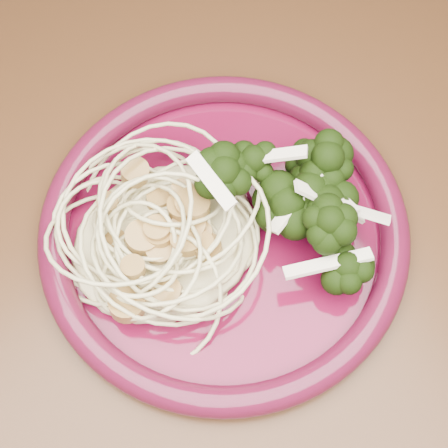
% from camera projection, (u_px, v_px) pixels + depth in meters
% --- Properties ---
extents(dining_table, '(1.20, 0.80, 0.75)m').
position_uv_depth(dining_table, '(276.00, 199.00, 0.65)').
color(dining_table, '#472814').
rests_on(dining_table, ground).
extents(dinner_plate, '(0.39, 0.39, 0.03)m').
position_uv_depth(dinner_plate, '(224.00, 229.00, 0.51)').
color(dinner_plate, '#530822').
rests_on(dinner_plate, dining_table).
extents(spaghetti_pile, '(0.19, 0.18, 0.04)m').
position_uv_depth(spaghetti_pile, '(164.00, 234.00, 0.50)').
color(spaghetti_pile, beige).
rests_on(spaghetti_pile, dinner_plate).
extents(scallop_cluster, '(0.17, 0.17, 0.04)m').
position_uv_depth(scallop_cluster, '(160.00, 212.00, 0.46)').
color(scallop_cluster, '#A8803D').
rests_on(scallop_cluster, spaghetti_pile).
extents(broccoli_pile, '(0.15, 0.19, 0.06)m').
position_uv_depth(broccoli_pile, '(297.00, 200.00, 0.50)').
color(broccoli_pile, black).
rests_on(broccoli_pile, dinner_plate).
extents(onion_garnish, '(0.10, 0.12, 0.06)m').
position_uv_depth(onion_garnish, '(302.00, 179.00, 0.47)').
color(onion_garnish, white).
rests_on(onion_garnish, broccoli_pile).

